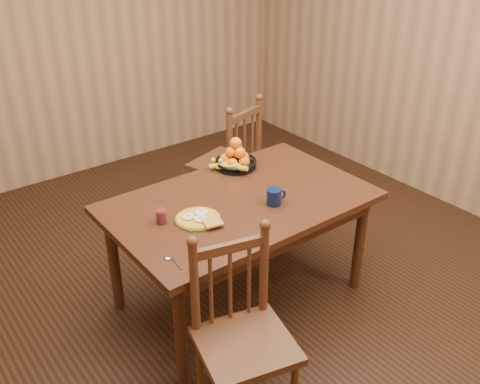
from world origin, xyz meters
TOP-DOWN VIEW (x-y plane):
  - room at (0.00, 0.00)m, footprint 4.52×5.02m
  - dining_table at (0.00, 0.00)m, footprint 1.60×1.00m
  - chair_far at (0.56, 0.89)m, footprint 0.58×0.56m
  - chair_near at (-0.54, -0.72)m, footprint 0.54×0.53m
  - breakfast_plate at (-0.34, -0.05)m, footprint 0.26×0.30m
  - fork at (-0.45, -0.05)m, footprint 0.05×0.18m
  - spoon at (-0.67, -0.29)m, footprint 0.04×0.16m
  - coffee_mug at (0.13, -0.17)m, footprint 0.13×0.09m
  - juice_glass at (-0.52, 0.05)m, footprint 0.06×0.06m
  - fruit_bowl at (0.25, 0.38)m, footprint 0.32×0.32m

SIDE VIEW (x-z plane):
  - chair_near at x=-0.54m, z-range -0.01..0.98m
  - chair_far at x=0.56m, z-range -0.01..1.02m
  - dining_table at x=0.00m, z-range 0.29..1.04m
  - fork at x=-0.45m, z-range 0.75..0.76m
  - spoon at x=-0.67m, z-range 0.75..0.76m
  - breakfast_plate at x=-0.34m, z-range 0.74..0.78m
  - juice_glass at x=-0.52m, z-range 0.75..0.84m
  - coffee_mug at x=0.13m, z-range 0.75..0.85m
  - fruit_bowl at x=0.25m, z-range 0.70..0.93m
  - room at x=0.00m, z-range -0.01..2.71m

